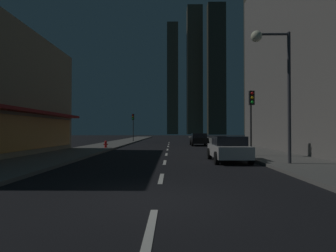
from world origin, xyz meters
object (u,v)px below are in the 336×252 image
fire_hydrant_far_left (106,144)px  street_lamp_right (272,64)px  car_parked_near (228,149)px  traffic_light_far_left (133,121)px  car_parked_far (199,139)px  traffic_light_near_right (251,108)px

fire_hydrant_far_left → street_lamp_right: size_ratio=0.10×
car_parked_near → traffic_light_far_left: (-9.10, 26.91, 2.45)m
car_parked_near → street_lamp_right: street_lamp_right is taller
car_parked_near → car_parked_far: same height
car_parked_far → traffic_light_near_right: bearing=-82.8°
fire_hydrant_far_left → traffic_light_far_left: traffic_light_far_left is taller
traffic_light_near_right → traffic_light_far_left: 27.15m
traffic_light_near_right → street_lamp_right: 4.52m
car_parked_far → fire_hydrant_far_left: car_parked_far is taller
fire_hydrant_far_left → traffic_light_near_right: size_ratio=0.16×
car_parked_far → traffic_light_far_left: bearing=133.0°
car_parked_far → traffic_light_far_left: (-9.10, 9.77, 2.45)m
car_parked_near → street_lamp_right: bearing=-48.7°
car_parked_far → traffic_light_far_left: size_ratio=1.01×
fire_hydrant_far_left → traffic_light_far_left: (0.40, 16.14, 2.74)m
car_parked_near → car_parked_far: size_ratio=1.00×
car_parked_near → fire_hydrant_far_left: size_ratio=6.48×
street_lamp_right → car_parked_far: bearing=95.3°
car_parked_far → car_parked_near: bearing=-90.0°
traffic_light_near_right → car_parked_far: bearing=97.2°
fire_hydrant_far_left → car_parked_near: bearing=-48.6°
car_parked_near → traffic_light_far_left: bearing=108.7°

